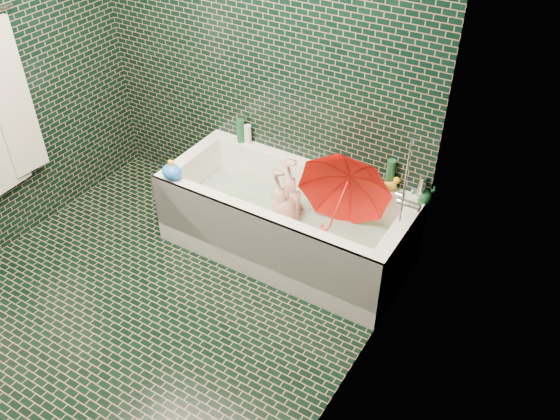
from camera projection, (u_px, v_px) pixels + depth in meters
The scene contains 18 objects.
floor at pixel (143, 316), 3.75m from camera, with size 2.80×2.80×0.00m, color black.
wall_back at pixel (258, 53), 3.93m from camera, with size 2.80×2.80×0.00m, color black.
wall_right at pixel (338, 234), 2.45m from camera, with size 2.80×2.80×0.00m, color black.
bathtub at pixel (285, 228), 4.12m from camera, with size 1.70×0.75×0.55m.
bath_mat at pixel (287, 233), 4.16m from camera, with size 1.35×0.47×0.01m, color #45D52A.
water at pixel (287, 217), 4.08m from camera, with size 1.48×0.53×0.00m, color silver.
faucet at pixel (406, 199), 3.45m from camera, with size 0.18×0.19×0.55m.
child at pixel (289, 220), 4.03m from camera, with size 0.30×0.20×0.84m, color tan.
umbrella at pixel (340, 201), 3.76m from camera, with size 0.60×0.60×0.52m, color red.
soap_bottle_a at pixel (417, 202), 3.79m from camera, with size 0.10×0.10×0.25m, color white.
soap_bottle_b at pixel (419, 199), 3.81m from camera, with size 0.08×0.08×0.18m, color #461E73.
soap_bottle_c at pixel (415, 201), 3.80m from camera, with size 0.14×0.14×0.18m, color #154A24.
bottle_right_tall at pixel (390, 174), 3.85m from camera, with size 0.06×0.06×0.21m, color #154A24.
bottle_right_pump at pixel (421, 188), 3.76m from camera, with size 0.05×0.05×0.17m, color silver.
bottle_left_tall at pixel (241, 131), 4.33m from camera, with size 0.06×0.06×0.18m, color #154A24.
bottle_left_short at pixel (248, 134), 4.32m from camera, with size 0.05×0.05×0.15m, color white.
rubber_duck at pixel (391, 184), 3.88m from camera, with size 0.12×0.10×0.10m.
bath_toy at pixel (172, 172), 3.96m from camera, with size 0.16×0.13×0.14m.
Camera 1 is at (2.07, -1.73, 2.83)m, focal length 38.00 mm.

